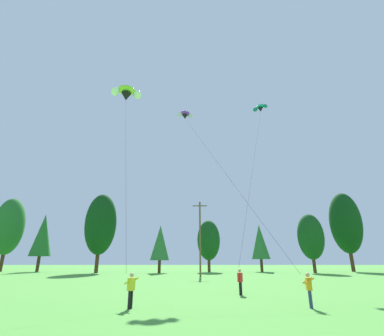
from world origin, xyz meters
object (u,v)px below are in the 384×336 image
at_px(parafoil_kite_mid_teal, 260,108).
at_px(parafoil_kite_far_purple, 185,115).
at_px(parafoil_kite_high_lime_white, 126,93).
at_px(utility_pole, 200,236).
at_px(kite_flyer_mid, 240,280).
at_px(kite_flyer_near, 131,287).
at_px(kite_flyer_far, 309,287).

relative_size(parafoil_kite_mid_teal, parafoil_kite_far_purple, 1.30).
bearing_deg(parafoil_kite_high_lime_white, utility_pole, 55.89).
distance_m(kite_flyer_mid, parafoil_kite_far_purple, 22.74).
relative_size(utility_pole, parafoil_kite_far_purple, 0.56).
relative_size(kite_flyer_near, parafoil_kite_far_purple, 0.09).
distance_m(kite_flyer_far, parafoil_kite_far_purple, 26.44).
bearing_deg(utility_pole, parafoil_kite_far_purple, -101.65).
bearing_deg(utility_pole, parafoil_kite_mid_teal, -16.77).
distance_m(utility_pole, parafoil_kite_far_purple, 17.87).
bearing_deg(parafoil_kite_high_lime_white, kite_flyer_far, -44.29).
relative_size(utility_pole, kite_flyer_mid, 6.34).
height_order(kite_flyer_near, kite_flyer_mid, same).
distance_m(kite_flyer_mid, kite_flyer_far, 6.02).
bearing_deg(parafoil_kite_far_purple, utility_pole, 78.35).
xyz_separation_m(utility_pole, kite_flyer_far, (4.80, -27.01, -4.63)).
bearing_deg(parafoil_kite_mid_teal, parafoil_kite_far_purple, -148.74).
xyz_separation_m(kite_flyer_mid, kite_flyer_far, (2.64, -5.41, 0.01)).
distance_m(parafoil_kite_high_lime_white, parafoil_kite_mid_teal, 22.00).
bearing_deg(parafoil_kite_far_purple, parafoil_kite_high_lime_white, -154.91).
distance_m(kite_flyer_near, kite_flyer_far, 9.11).
xyz_separation_m(parafoil_kite_high_lime_white, parafoil_kite_mid_teal, (18.90, 10.50, 4.07)).
bearing_deg(parafoil_kite_high_lime_white, parafoil_kite_far_purple, 25.09).
xyz_separation_m(kite_flyer_near, parafoil_kite_far_purple, (2.21, 16.93, 19.18)).
distance_m(kite_flyer_mid, parafoil_kite_mid_teal, 31.67).
relative_size(kite_flyer_far, parafoil_kite_high_lime_white, 0.08).
bearing_deg(parafoil_kite_high_lime_white, parafoil_kite_mid_teal, 29.05).
height_order(utility_pole, kite_flyer_far, utility_pole).
xyz_separation_m(kite_flyer_mid, parafoil_kite_high_lime_white, (-11.27, 8.15, 20.36)).
height_order(parafoil_kite_high_lime_white, parafoil_kite_far_purple, parafoil_kite_high_lime_white).
height_order(kite_flyer_mid, parafoil_kite_far_purple, parafoil_kite_far_purple).
bearing_deg(kite_flyer_mid, kite_flyer_far, -63.99).
xyz_separation_m(utility_pole, kite_flyer_mid, (2.16, -21.60, -4.64)).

